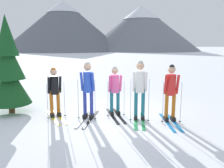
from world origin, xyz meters
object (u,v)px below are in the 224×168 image
skier_in_pink (115,88)px  skier_in_red (171,91)px  skier_in_white (140,87)px  skier_in_black (54,90)px  skier_in_blue (88,87)px  pine_tree_near (9,69)px

skier_in_pink → skier_in_red: skier_in_red is taller
skier_in_pink → skier_in_white: bearing=-36.9°
skier_in_black → skier_in_blue: (1.10, -0.20, 0.13)m
pine_tree_near → skier_in_white: bearing=-13.4°
skier_in_blue → skier_in_pink: (0.86, 0.27, -0.12)m
skier_in_black → skier_in_red: size_ratio=0.92×
skier_in_white → pine_tree_near: (-4.30, 1.03, 0.47)m
skier_in_black → skier_in_red: (3.61, -0.65, 0.07)m
skier_in_pink → skier_in_white: (0.74, -0.55, 0.13)m
skier_in_black → skier_in_pink: 1.96m
skier_in_red → pine_tree_near: (-5.22, 1.20, 0.55)m
skier_in_blue → skier_in_red: (2.52, -0.45, -0.06)m
skier_in_black → pine_tree_near: (-1.60, 0.55, 0.62)m
skier_in_black → skier_in_red: bearing=-10.2°
skier_in_black → skier_in_white: size_ratio=0.87×
skier_in_pink → skier_in_white: 0.93m
skier_in_pink → skier_in_red: 1.80m
skier_in_white → skier_in_blue: bearing=170.1°
pine_tree_near → skier_in_red: bearing=-13.0°
pine_tree_near → skier_in_blue: bearing=-15.5°
skier_in_white → pine_tree_near: size_ratio=0.56×
skier_in_white → skier_in_black: bearing=169.9°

